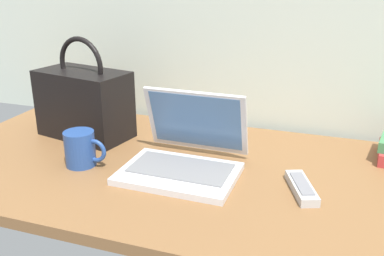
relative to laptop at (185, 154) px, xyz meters
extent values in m
cube|color=brown|center=(0.03, 0.01, -0.06)|extent=(1.60, 0.76, 0.03)
cube|color=silver|center=(0.00, -0.05, -0.04)|extent=(0.31, 0.22, 0.02)
cube|color=slate|center=(0.00, -0.03, -0.03)|extent=(0.27, 0.14, 0.00)
cube|color=silver|center=(0.00, 0.09, 0.07)|extent=(0.30, 0.08, 0.19)
cube|color=#4C72A5|center=(0.00, 0.09, 0.07)|extent=(0.27, 0.06, 0.17)
cylinder|color=#26478C|center=(-0.29, -0.07, 0.01)|extent=(0.09, 0.09, 0.10)
torus|color=#26478C|center=(-0.24, -0.07, 0.01)|extent=(0.07, 0.01, 0.07)
cylinder|color=brown|center=(-0.29, -0.07, 0.05)|extent=(0.08, 0.08, 0.00)
cube|color=#B7B7B7|center=(0.32, -0.03, -0.03)|extent=(0.10, 0.17, 0.02)
cube|color=slate|center=(0.32, -0.03, -0.02)|extent=(0.07, 0.12, 0.00)
cube|color=black|center=(-0.40, 0.14, 0.06)|extent=(0.33, 0.22, 0.22)
torus|color=black|center=(-0.40, 0.14, 0.19)|extent=(0.18, 0.05, 0.18)
camera|label=1|loc=(0.37, -1.01, 0.48)|focal=39.93mm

